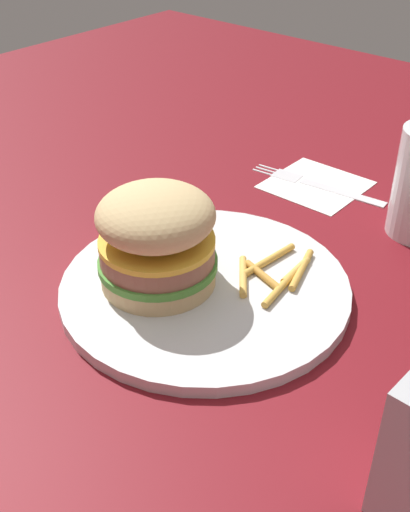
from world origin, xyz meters
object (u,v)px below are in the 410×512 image
at_px(plate, 205,287).
at_px(fork, 315,182).
at_px(fries_pile, 275,273).
at_px(napkin, 316,185).
at_px(sandwich, 157,238).

height_order(plate, fork, plate).
relative_size(plate, fork, 1.58).
height_order(fries_pile, napkin, fries_pile).
distance_m(fries_pile, fork, 0.22).
bearing_deg(fork, sandwich, -88.40).
height_order(sandwich, fork, sandwich).
distance_m(fries_pile, napkin, 0.22).
bearing_deg(fork, plate, -80.61).
bearing_deg(fries_pile, napkin, 112.48).
bearing_deg(napkin, sandwich, -88.72).
relative_size(napkin, fork, 0.63).
bearing_deg(fries_pile, sandwich, -134.48).
height_order(plate, sandwich, sandwich).
distance_m(plate, napkin, 0.26).
distance_m(sandwich, napkin, 0.29).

